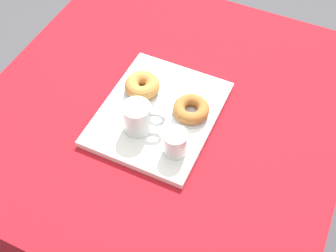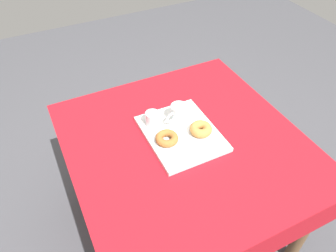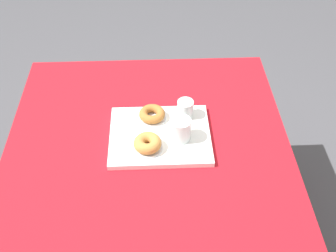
{
  "view_description": "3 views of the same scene",
  "coord_description": "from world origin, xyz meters",
  "px_view_note": "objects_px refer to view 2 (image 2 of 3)",
  "views": [
    {
      "loc": [
        0.78,
        0.37,
        1.74
      ],
      "look_at": [
        0.1,
        0.06,
        0.77
      ],
      "focal_mm": 46.35,
      "sensor_mm": 36.0,
      "label": 1
    },
    {
      "loc": [
        -0.92,
        0.54,
        1.82
      ],
      "look_at": [
        0.09,
        0.05,
        0.76
      ],
      "focal_mm": 34.35,
      "sensor_mm": 36.0,
      "label": 2
    },
    {
      "loc": [
        0.03,
        -1.18,
        1.92
      ],
      "look_at": [
        0.08,
        0.04,
        0.74
      ],
      "focal_mm": 44.55,
      "sensor_mm": 36.0,
      "label": 3
    }
  ],
  "objects_px": {
    "tea_mug_left": "(179,114)",
    "water_glass_near": "(152,119)",
    "donut_plate_left": "(167,141)",
    "donut_plate_right": "(201,133)",
    "sugar_donut_right": "(201,129)",
    "sugar_donut_left": "(167,138)",
    "dining_table": "(185,154)",
    "serving_tray": "(181,134)"
  },
  "relations": [
    {
      "from": "tea_mug_left",
      "to": "donut_plate_left",
      "type": "distance_m",
      "value": 0.17
    },
    {
      "from": "dining_table",
      "to": "sugar_donut_right",
      "type": "distance_m",
      "value": 0.16
    },
    {
      "from": "serving_tray",
      "to": "water_glass_near",
      "type": "distance_m",
      "value": 0.15
    },
    {
      "from": "tea_mug_left",
      "to": "sugar_donut_left",
      "type": "height_order",
      "value": "tea_mug_left"
    },
    {
      "from": "dining_table",
      "to": "sugar_donut_right",
      "type": "xyz_separation_m",
      "value": [
        -0.0,
        -0.08,
        0.14
      ]
    },
    {
      "from": "sugar_donut_left",
      "to": "tea_mug_left",
      "type": "bearing_deg",
      "value": -46.9
    },
    {
      "from": "serving_tray",
      "to": "donut_plate_left",
      "type": "relative_size",
      "value": 3.54
    },
    {
      "from": "water_glass_near",
      "to": "donut_plate_right",
      "type": "xyz_separation_m",
      "value": [
        -0.16,
        -0.18,
        -0.03
      ]
    },
    {
      "from": "sugar_donut_left",
      "to": "sugar_donut_right",
      "type": "height_order",
      "value": "sugar_donut_right"
    },
    {
      "from": "donut_plate_left",
      "to": "donut_plate_right",
      "type": "xyz_separation_m",
      "value": [
        -0.02,
        -0.17,
        0.0
      ]
    },
    {
      "from": "serving_tray",
      "to": "donut_plate_right",
      "type": "xyz_separation_m",
      "value": [
        -0.05,
        -0.08,
        0.01
      ]
    },
    {
      "from": "dining_table",
      "to": "sugar_donut_left",
      "type": "distance_m",
      "value": 0.16
    },
    {
      "from": "serving_tray",
      "to": "sugar_donut_right",
      "type": "distance_m",
      "value": 0.1
    },
    {
      "from": "dining_table",
      "to": "donut_plate_right",
      "type": "relative_size",
      "value": 9.98
    },
    {
      "from": "sugar_donut_left",
      "to": "donut_plate_right",
      "type": "bearing_deg",
      "value": -97.64
    },
    {
      "from": "donut_plate_left",
      "to": "sugar_donut_left",
      "type": "distance_m",
      "value": 0.02
    },
    {
      "from": "water_glass_near",
      "to": "sugar_donut_left",
      "type": "distance_m",
      "value": 0.14
    },
    {
      "from": "water_glass_near",
      "to": "sugar_donut_left",
      "type": "relative_size",
      "value": 0.71
    },
    {
      "from": "tea_mug_left",
      "to": "dining_table",
      "type": "bearing_deg",
      "value": 168.72
    },
    {
      "from": "sugar_donut_right",
      "to": "serving_tray",
      "type": "bearing_deg",
      "value": 56.87
    },
    {
      "from": "dining_table",
      "to": "serving_tray",
      "type": "xyz_separation_m",
      "value": [
        0.05,
        0.0,
        0.1
      ]
    },
    {
      "from": "dining_table",
      "to": "water_glass_near",
      "type": "height_order",
      "value": "water_glass_near"
    },
    {
      "from": "tea_mug_left",
      "to": "serving_tray",
      "type": "bearing_deg",
      "value": 160.96
    },
    {
      "from": "dining_table",
      "to": "donut_plate_left",
      "type": "height_order",
      "value": "donut_plate_left"
    },
    {
      "from": "dining_table",
      "to": "donut_plate_right",
      "type": "height_order",
      "value": "donut_plate_right"
    },
    {
      "from": "tea_mug_left",
      "to": "donut_plate_right",
      "type": "height_order",
      "value": "tea_mug_left"
    },
    {
      "from": "sugar_donut_right",
      "to": "donut_plate_right",
      "type": "bearing_deg",
      "value": 0.0
    },
    {
      "from": "sugar_donut_left",
      "to": "donut_plate_right",
      "type": "height_order",
      "value": "sugar_donut_left"
    },
    {
      "from": "sugar_donut_left",
      "to": "dining_table",
      "type": "bearing_deg",
      "value": -101.99
    },
    {
      "from": "donut_plate_right",
      "to": "sugar_donut_left",
      "type": "bearing_deg",
      "value": 82.36
    },
    {
      "from": "dining_table",
      "to": "donut_plate_left",
      "type": "bearing_deg",
      "value": 78.01
    },
    {
      "from": "serving_tray",
      "to": "water_glass_near",
      "type": "bearing_deg",
      "value": 43.0
    },
    {
      "from": "water_glass_near",
      "to": "donut_plate_left",
      "type": "height_order",
      "value": "water_glass_near"
    },
    {
      "from": "donut_plate_right",
      "to": "sugar_donut_right",
      "type": "bearing_deg",
      "value": 0.0
    },
    {
      "from": "tea_mug_left",
      "to": "sugar_donut_right",
      "type": "height_order",
      "value": "tea_mug_left"
    },
    {
      "from": "serving_tray",
      "to": "tea_mug_left",
      "type": "xyz_separation_m",
      "value": [
        0.08,
        -0.03,
        0.05
      ]
    },
    {
      "from": "tea_mug_left",
      "to": "water_glass_near",
      "type": "relative_size",
      "value": 1.59
    },
    {
      "from": "tea_mug_left",
      "to": "donut_plate_left",
      "type": "height_order",
      "value": "tea_mug_left"
    },
    {
      "from": "tea_mug_left",
      "to": "donut_plate_right",
      "type": "distance_m",
      "value": 0.15
    },
    {
      "from": "donut_plate_left",
      "to": "sugar_donut_left",
      "type": "xyz_separation_m",
      "value": [
        0.0,
        0.0,
        0.02
      ]
    },
    {
      "from": "serving_tray",
      "to": "tea_mug_left",
      "type": "bearing_deg",
      "value": -19.04
    },
    {
      "from": "dining_table",
      "to": "donut_plate_right",
      "type": "xyz_separation_m",
      "value": [
        -0.0,
        -0.08,
        0.11
      ]
    }
  ]
}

